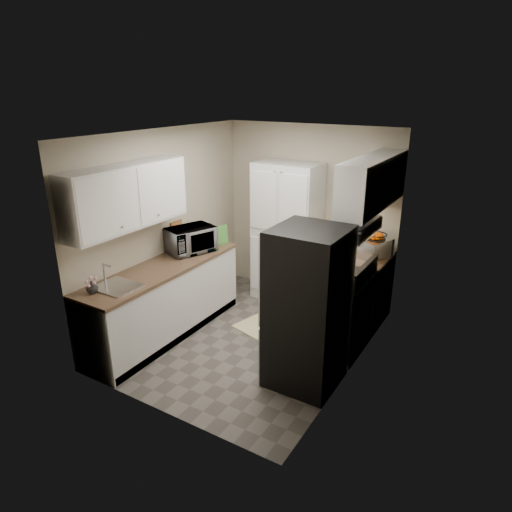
{
  "coord_description": "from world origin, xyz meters",
  "views": [
    {
      "loc": [
        2.65,
        -4.23,
        2.97
      ],
      "look_at": [
        -0.01,
        0.15,
        1.06
      ],
      "focal_mm": 32.0,
      "sensor_mm": 36.0,
      "label": 1
    }
  ],
  "objects_px": {
    "pantry_cabinet": "(287,233)",
    "refrigerator": "(307,308)",
    "wine_bottle": "(211,235)",
    "toaster_oven": "(373,248)",
    "microwave": "(191,240)",
    "electric_range": "(338,311)"
  },
  "relations": [
    {
      "from": "microwave",
      "to": "pantry_cabinet",
      "type": "bearing_deg",
      "value": -15.13
    },
    {
      "from": "pantry_cabinet",
      "to": "refrigerator",
      "type": "distance_m",
      "value": 2.07
    },
    {
      "from": "pantry_cabinet",
      "to": "microwave",
      "type": "xyz_separation_m",
      "value": [
        -0.82,
        -1.15,
        0.09
      ]
    },
    {
      "from": "electric_range",
      "to": "refrigerator",
      "type": "distance_m",
      "value": 0.88
    },
    {
      "from": "electric_range",
      "to": "microwave",
      "type": "xyz_separation_m",
      "value": [
        -1.99,
        -0.23,
        0.61
      ]
    },
    {
      "from": "pantry_cabinet",
      "to": "wine_bottle",
      "type": "relative_size",
      "value": 7.2
    },
    {
      "from": "refrigerator",
      "to": "toaster_oven",
      "type": "xyz_separation_m",
      "value": [
        0.15,
        1.63,
        0.19
      ]
    },
    {
      "from": "microwave",
      "to": "toaster_oven",
      "type": "bearing_deg",
      "value": -43.04
    },
    {
      "from": "refrigerator",
      "to": "wine_bottle",
      "type": "relative_size",
      "value": 6.12
    },
    {
      "from": "microwave",
      "to": "electric_range",
      "type": "bearing_deg",
      "value": -63.21
    },
    {
      "from": "pantry_cabinet",
      "to": "microwave",
      "type": "distance_m",
      "value": 1.42
    },
    {
      "from": "refrigerator",
      "to": "toaster_oven",
      "type": "distance_m",
      "value": 1.65
    },
    {
      "from": "wine_bottle",
      "to": "toaster_oven",
      "type": "height_order",
      "value": "wine_bottle"
    },
    {
      "from": "refrigerator",
      "to": "toaster_oven",
      "type": "relative_size",
      "value": 4.11
    },
    {
      "from": "pantry_cabinet",
      "to": "microwave",
      "type": "bearing_deg",
      "value": -125.49
    },
    {
      "from": "pantry_cabinet",
      "to": "refrigerator",
      "type": "height_order",
      "value": "pantry_cabinet"
    },
    {
      "from": "refrigerator",
      "to": "wine_bottle",
      "type": "bearing_deg",
      "value": 153.74
    },
    {
      "from": "refrigerator",
      "to": "microwave",
      "type": "bearing_deg",
      "value": 163.66
    },
    {
      "from": "electric_range",
      "to": "toaster_oven",
      "type": "xyz_separation_m",
      "value": [
        0.12,
        0.83,
        0.56
      ]
    },
    {
      "from": "toaster_oven",
      "to": "pantry_cabinet",
      "type": "bearing_deg",
      "value": -162.79
    },
    {
      "from": "microwave",
      "to": "toaster_oven",
      "type": "height_order",
      "value": "microwave"
    },
    {
      "from": "refrigerator",
      "to": "microwave",
      "type": "height_order",
      "value": "refrigerator"
    }
  ]
}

